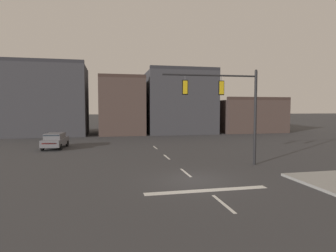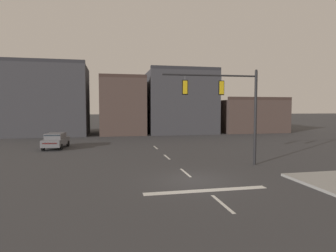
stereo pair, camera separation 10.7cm
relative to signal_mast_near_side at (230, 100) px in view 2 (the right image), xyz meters
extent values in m
plane|color=#353538|center=(-3.67, -3.54, -4.71)|extent=(400.00, 400.00, 0.00)
cube|color=silver|center=(-3.67, -5.54, -4.70)|extent=(6.40, 0.50, 0.01)
cube|color=silver|center=(-3.67, -7.54, -4.70)|extent=(0.16, 2.40, 0.01)
cube|color=silver|center=(-3.67, -1.54, -4.70)|extent=(0.16, 2.40, 0.01)
cube|color=silver|center=(-3.67, 4.46, -4.70)|extent=(0.16, 2.40, 0.01)
cube|color=silver|center=(-3.67, 10.46, -4.70)|extent=(0.16, 2.40, 0.01)
cylinder|color=black|center=(1.97, -0.06, -1.32)|extent=(0.20, 0.20, 6.78)
cylinder|color=black|center=(-1.45, 0.03, 1.72)|extent=(6.85, 0.31, 0.12)
sphere|color=black|center=(1.97, -0.06, 2.12)|extent=(0.18, 0.18, 0.18)
cylinder|color=#56565B|center=(-0.66, 0.01, 1.48)|extent=(0.03, 0.03, 0.35)
cube|color=gold|center=(-0.66, 0.01, 0.86)|extent=(0.31, 0.25, 0.90)
sphere|color=red|center=(-0.66, 0.14, 1.14)|extent=(0.20, 0.20, 0.20)
sphere|color=#2D2314|center=(-0.66, 0.14, 0.86)|extent=(0.20, 0.20, 0.20)
sphere|color=black|center=(-0.66, 0.14, 0.58)|extent=(0.20, 0.20, 0.20)
cube|color=black|center=(-0.66, -0.01, 0.86)|extent=(0.42, 0.04, 1.02)
cylinder|color=#56565B|center=(-3.29, 0.08, 1.48)|extent=(0.03, 0.03, 0.35)
cube|color=gold|center=(-3.29, 0.08, 0.86)|extent=(0.31, 0.25, 0.90)
sphere|color=red|center=(-3.29, 0.21, 1.14)|extent=(0.20, 0.20, 0.20)
sphere|color=#2D2314|center=(-3.29, 0.21, 0.86)|extent=(0.20, 0.20, 0.20)
sphere|color=black|center=(-3.29, 0.21, 0.58)|extent=(0.20, 0.20, 0.20)
cube|color=black|center=(-3.29, 0.06, 0.86)|extent=(0.42, 0.04, 1.02)
cube|color=slate|center=(-13.87, 11.88, -4.01)|extent=(2.16, 4.53, 0.70)
cube|color=slate|center=(-13.88, 11.73, -3.38)|extent=(1.80, 2.59, 0.56)
cube|color=#2D3842|center=(-13.82, 12.49, -3.40)|extent=(1.54, 0.37, 0.47)
cube|color=#2D3842|center=(-13.98, 10.56, -3.40)|extent=(1.53, 0.34, 0.46)
cylinder|color=black|center=(-14.59, 13.39, -4.39)|extent=(0.27, 0.66, 0.64)
cylinder|color=black|center=(-12.90, 13.25, -4.39)|extent=(0.27, 0.66, 0.64)
cylinder|color=black|center=(-14.84, 10.50, -4.39)|extent=(0.27, 0.66, 0.64)
cylinder|color=black|center=(-13.14, 10.36, -4.39)|extent=(0.27, 0.66, 0.64)
sphere|color=silver|center=(-14.26, 14.10, -3.96)|extent=(0.16, 0.16, 0.16)
sphere|color=silver|center=(-13.11, 14.00, -3.96)|extent=(0.16, 0.16, 0.16)
cube|color=maroon|center=(-14.05, 9.70, -3.93)|extent=(1.37, 0.15, 0.12)
cube|color=#38383D|center=(-17.58, 27.36, 0.57)|extent=(11.66, 8.25, 10.57)
cube|color=#2B2B30|center=(-17.58, 23.54, 6.11)|extent=(11.66, 0.60, 0.50)
cube|color=#473833|center=(-6.39, 29.55, -0.36)|extent=(7.01, 12.63, 8.70)
cube|color=#3A2B26|center=(-6.39, 23.54, 4.24)|extent=(7.01, 0.60, 0.50)
cube|color=#38383D|center=(3.31, 30.22, 0.35)|extent=(11.16, 13.96, 10.12)
cube|color=#2B2B30|center=(3.31, 23.54, 5.67)|extent=(11.16, 0.60, 0.50)
cube|color=#473833|center=(15.91, 27.93, -1.94)|extent=(11.25, 9.39, 5.54)
cube|color=#3A2B26|center=(15.91, 23.54, 1.08)|extent=(11.25, 0.60, 0.50)
camera|label=1|loc=(-8.48, -18.67, -0.62)|focal=30.00mm
camera|label=2|loc=(-8.38, -18.69, -0.62)|focal=30.00mm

